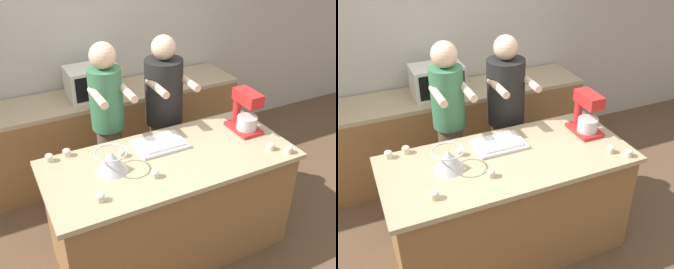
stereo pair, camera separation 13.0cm
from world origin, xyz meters
TOP-DOWN VIEW (x-y plane):
  - ground_plane at (0.00, 0.00)m, footprint 16.00×16.00m
  - back_wall at (0.00, 1.74)m, footprint 10.00×0.06m
  - island_counter at (0.00, 0.00)m, footprint 1.92×0.86m
  - back_counter at (0.00, 1.39)m, footprint 2.80×0.60m
  - person_left at (-0.25, 0.68)m, footprint 0.30×0.48m
  - person_right at (0.28, 0.68)m, footprint 0.35×0.51m
  - stand_mixer at (0.75, 0.10)m, footprint 0.20×0.30m
  - mixing_bowl at (-0.45, 0.04)m, footprint 0.24×0.24m
  - baking_tray at (0.01, 0.19)m, footprint 0.40×0.29m
  - microwave_oven at (-0.16, 1.39)m, footprint 0.51×0.35m
  - cupcake_0 at (-0.32, 0.18)m, footprint 0.06×0.06m
  - cupcake_1 at (-0.83, 0.37)m, footprint 0.06×0.06m
  - cupcake_2 at (0.75, -0.25)m, footprint 0.06×0.06m
  - cupcake_3 at (0.84, -0.35)m, footprint 0.06×0.06m
  - cupcake_4 at (-0.21, -0.17)m, footprint 0.06×0.06m
  - cupcake_5 at (-0.69, 0.38)m, footprint 0.06×0.06m
  - cupcake_6 at (-0.63, -0.24)m, footprint 0.06×0.06m

SIDE VIEW (x-z plane):
  - ground_plane at x=0.00m, z-range 0.00..0.00m
  - back_counter at x=0.00m, z-range 0.00..0.90m
  - island_counter at x=0.00m, z-range 0.00..0.92m
  - person_right at x=0.28m, z-range 0.04..1.68m
  - person_left at x=-0.25m, z-range 0.07..1.73m
  - baking_tray at x=0.01m, z-range 0.92..0.96m
  - cupcake_0 at x=-0.32m, z-range 0.92..0.98m
  - cupcake_1 at x=-0.83m, z-range 0.92..0.98m
  - cupcake_2 at x=0.75m, z-range 0.92..0.98m
  - cupcake_3 at x=0.84m, z-range 0.92..0.98m
  - cupcake_4 at x=-0.21m, z-range 0.92..0.98m
  - cupcake_5 at x=-0.69m, z-range 0.92..0.98m
  - cupcake_6 at x=-0.63m, z-range 0.92..0.98m
  - mixing_bowl at x=-0.45m, z-range 0.92..1.08m
  - microwave_oven at x=-0.16m, z-range 0.90..1.21m
  - stand_mixer at x=0.75m, z-range 0.90..1.25m
  - back_wall at x=0.00m, z-range 0.00..2.70m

